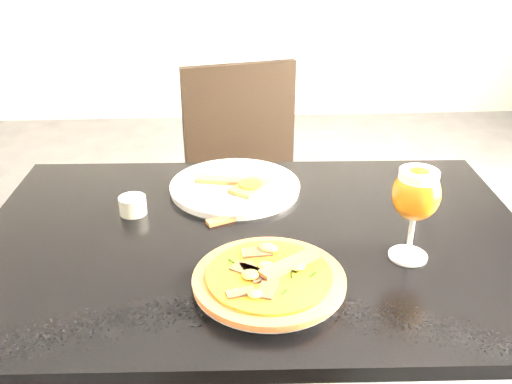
{
  "coord_description": "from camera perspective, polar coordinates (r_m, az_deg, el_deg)",
  "views": [
    {
      "loc": [
        0.15,
        -1.04,
        1.38
      ],
      "look_at": [
        0.22,
        0.07,
        0.83
      ],
      "focal_mm": 40.0,
      "sensor_mm": 36.0,
      "label": 1
    }
  ],
  "objects": [
    {
      "name": "dining_table",
      "position": [
        1.28,
        -0.05,
        -7.85
      ],
      "size": [
        1.23,
        0.84,
        0.75
      ],
      "rotation": [
        0.0,
        0.0,
        -0.03
      ],
      "color": "black",
      "rests_on": "ground"
    },
    {
      "name": "pizza",
      "position": [
        1.06,
        1.37,
        -8.52
      ],
      "size": [
        0.28,
        0.28,
        0.03
      ],
      "rotation": [
        0.0,
        0.0,
        0.3
      ],
      "color": "#A45627",
      "rests_on": "plate_main"
    },
    {
      "name": "chair_far",
      "position": [
        2.0,
        -0.66,
        0.38
      ],
      "size": [
        0.51,
        0.51,
        0.91
      ],
      "rotation": [
        0.0,
        0.0,
        0.23
      ],
      "color": "black",
      "rests_on": "ground"
    },
    {
      "name": "plate_main",
      "position": [
        1.08,
        1.27,
        -8.83
      ],
      "size": [
        0.28,
        0.28,
        0.02
      ],
      "primitive_type": "cylinder",
      "rotation": [
        0.0,
        0.0,
        0.0
      ],
      "color": "white",
      "rests_on": "dining_table"
    },
    {
      "name": "beer_glass",
      "position": [
        1.14,
        15.74,
        -0.26
      ],
      "size": [
        0.09,
        0.09,
        0.2
      ],
      "color": "silver",
      "rests_on": "dining_table"
    },
    {
      "name": "loose_crust",
      "position": [
        1.29,
        -2.74,
        -2.67
      ],
      "size": [
        0.11,
        0.06,
        0.01
      ],
      "primitive_type": "cube",
      "rotation": [
        0.0,
        0.0,
        0.41
      ],
      "color": "#A45627",
      "rests_on": "dining_table"
    },
    {
      "name": "sauce_cup",
      "position": [
        1.34,
        -12.23,
        -1.23
      ],
      "size": [
        0.06,
        0.06,
        0.04
      ],
      "color": "beige",
      "rests_on": "dining_table"
    },
    {
      "name": "plate_second",
      "position": [
        1.43,
        -2.11,
        0.51
      ],
      "size": [
        0.33,
        0.33,
        0.02
      ],
      "primitive_type": "cylinder",
      "rotation": [
        0.0,
        0.0,
        -0.02
      ],
      "color": "white",
      "rests_on": "dining_table"
    },
    {
      "name": "crust_scraps",
      "position": [
        1.41,
        -1.57,
        0.77
      ],
      "size": [
        0.19,
        0.13,
        0.01
      ],
      "rotation": [
        0.0,
        0.0,
        0.23
      ],
      "color": "#A45627",
      "rests_on": "plate_second"
    }
  ]
}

